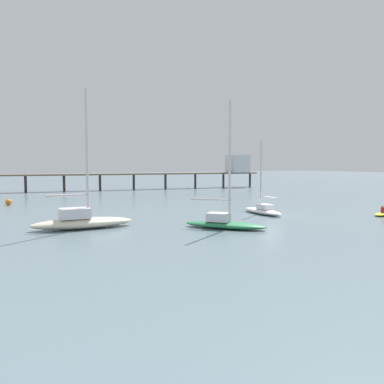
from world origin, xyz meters
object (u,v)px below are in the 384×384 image
Objects in this scene: sailboat_cream at (82,220)px; sailboat_white at (263,209)px; sailboat_green at (224,221)px; pier at (187,169)px; mooring_buoy_inner at (9,202)px; dinghy_yellow at (382,214)px.

sailboat_white is (19.84, 0.17, -0.21)m from sailboat_cream.
sailboat_cream is at bearing 150.68° from sailboat_green.
sailboat_cream is (-35.07, -44.89, -3.63)m from pier.
pier is 82.23× the size of mooring_buoy_inner.
sailboat_white is (-15.23, -44.72, -3.84)m from pier.
mooring_buoy_inner is (-13.96, 30.37, -0.24)m from sailboat_green.
dinghy_yellow is at bearing -13.85° from sailboat_cream.
pier is 52.67m from dinghy_yellow.
sailboat_cream reaches higher than pier.
sailboat_green is 33.42m from mooring_buoy_inner.
dinghy_yellow is (29.86, -7.36, -0.53)m from sailboat_cream.
sailboat_green is 19.32m from dinghy_yellow.
dinghy_yellow is at bearing -4.20° from sailboat_green.
pier is 43.73m from mooring_buoy_inner.
sailboat_green reaches higher than dinghy_yellow.
mooring_buoy_inner is at bearing 114.69° from sailboat_green.
sailboat_cream is (-10.59, 5.95, 0.10)m from sailboat_green.
mooring_buoy_inner is at bearing 136.27° from dinghy_yellow.
dinghy_yellow is (19.27, -1.41, -0.43)m from sailboat_green.
sailboat_cream is 24.65m from mooring_buoy_inner.
pier is at bearing 84.30° from dinghy_yellow.
dinghy_yellow is at bearing -95.70° from pier.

